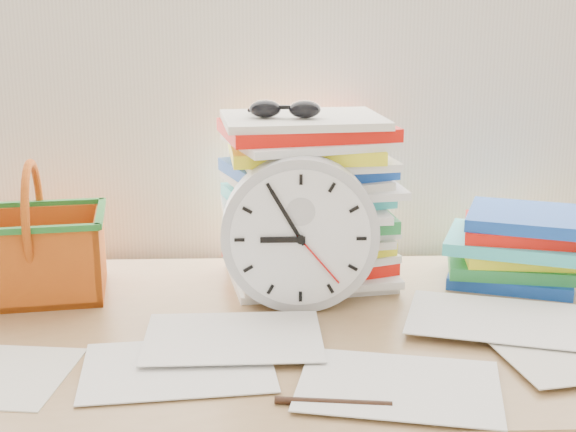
{
  "coord_description": "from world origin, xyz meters",
  "views": [
    {
      "loc": [
        -0.03,
        0.36,
        1.28
      ],
      "look_at": [
        0.01,
        1.6,
        0.94
      ],
      "focal_mm": 50.0,
      "sensor_mm": 36.0,
      "label": 1
    }
  ],
  "objects_px": {
    "desk": "(282,365)",
    "paper_stack": "(310,200)",
    "clock": "(300,234)",
    "book_stack": "(519,246)",
    "basket": "(35,230)"
  },
  "relations": [
    {
      "from": "paper_stack",
      "to": "clock",
      "type": "relative_size",
      "value": 1.19
    },
    {
      "from": "paper_stack",
      "to": "book_stack",
      "type": "relative_size",
      "value": 1.19
    },
    {
      "from": "desk",
      "to": "paper_stack",
      "type": "xyz_separation_m",
      "value": [
        0.06,
        0.21,
        0.23
      ]
    },
    {
      "from": "desk",
      "to": "clock",
      "type": "height_order",
      "value": "clock"
    },
    {
      "from": "clock",
      "to": "basket",
      "type": "relative_size",
      "value": 1.1
    },
    {
      "from": "desk",
      "to": "basket",
      "type": "bearing_deg",
      "value": 160.42
    },
    {
      "from": "paper_stack",
      "to": "clock",
      "type": "height_order",
      "value": "paper_stack"
    },
    {
      "from": "paper_stack",
      "to": "basket",
      "type": "relative_size",
      "value": 1.31
    },
    {
      "from": "desk",
      "to": "paper_stack",
      "type": "distance_m",
      "value": 0.32
    },
    {
      "from": "clock",
      "to": "book_stack",
      "type": "height_order",
      "value": "clock"
    },
    {
      "from": "paper_stack",
      "to": "basket",
      "type": "distance_m",
      "value": 0.5
    },
    {
      "from": "desk",
      "to": "paper_stack",
      "type": "bearing_deg",
      "value": 74.28
    },
    {
      "from": "paper_stack",
      "to": "book_stack",
      "type": "height_order",
      "value": "paper_stack"
    },
    {
      "from": "clock",
      "to": "book_stack",
      "type": "distance_m",
      "value": 0.45
    },
    {
      "from": "paper_stack",
      "to": "book_stack",
      "type": "bearing_deg",
      "value": -2.15
    }
  ]
}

